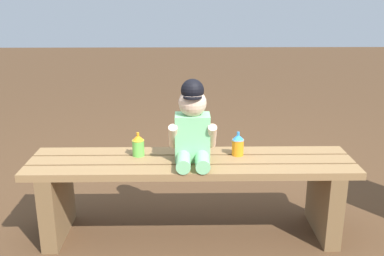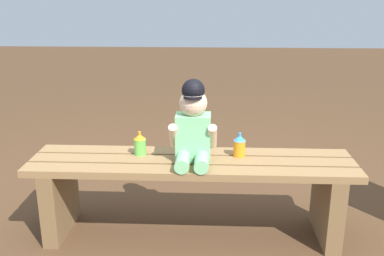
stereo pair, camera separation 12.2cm
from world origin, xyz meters
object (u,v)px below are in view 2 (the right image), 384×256
object	(u,v)px
park_bench	(192,183)
child_figure	(193,126)
sippy_cup_left	(140,144)
sippy_cup_right	(239,145)

from	to	relation	value
park_bench	child_figure	distance (m)	0.31
child_figure	sippy_cup_left	bearing A→B (deg)	166.17
park_bench	child_figure	world-z (taller)	child_figure
sippy_cup_right	sippy_cup_left	bearing A→B (deg)	180.00
sippy_cup_right	park_bench	bearing A→B (deg)	-166.27
child_figure	sippy_cup_left	xyz separation A→B (m)	(-0.27, 0.07, -0.12)
sippy_cup_left	sippy_cup_right	bearing A→B (deg)	0.00
park_bench	sippy_cup_left	size ratio (longest dim) A/B	13.01
park_bench	child_figure	xyz separation A→B (m)	(0.01, -0.01, 0.30)
child_figure	sippy_cup_left	world-z (taller)	child_figure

